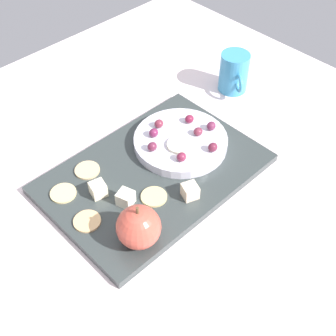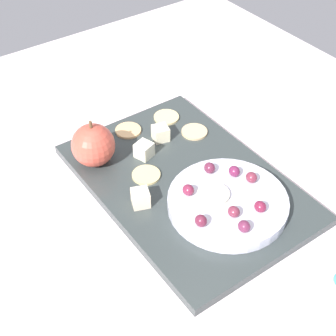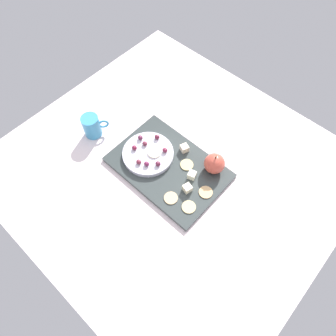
% 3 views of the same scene
% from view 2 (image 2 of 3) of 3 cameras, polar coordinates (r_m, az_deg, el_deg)
% --- Properties ---
extents(table, '(1.13, 1.06, 0.03)m').
position_cam_2_polar(table, '(0.84, 1.15, -2.70)').
color(table, silver).
rests_on(table, ground).
extents(platter, '(0.40, 0.27, 0.01)m').
position_cam_2_polar(platter, '(0.83, 2.03, -1.68)').
color(platter, '#333B3A').
rests_on(platter, table).
extents(serving_dish, '(0.18, 0.18, 0.02)m').
position_cam_2_polar(serving_dish, '(0.78, 6.70, -3.87)').
color(serving_dish, silver).
rests_on(serving_dish, platter).
extents(apple_whole, '(0.07, 0.07, 0.07)m').
position_cam_2_polar(apple_whole, '(0.84, -8.39, 2.55)').
color(apple_whole, '#C24B3B').
rests_on(apple_whole, platter).
extents(apple_stem, '(0.01, 0.01, 0.01)m').
position_cam_2_polar(apple_stem, '(0.81, -8.68, 4.84)').
color(apple_stem, brown).
rests_on(apple_stem, apple_whole).
extents(cheese_cube_0, '(0.03, 0.03, 0.03)m').
position_cam_2_polar(cheese_cube_0, '(0.86, -2.71, 2.02)').
color(cheese_cube_0, white).
rests_on(cheese_cube_0, platter).
extents(cheese_cube_1, '(0.03, 0.03, 0.03)m').
position_cam_2_polar(cheese_cube_1, '(0.89, -0.84, 3.93)').
color(cheese_cube_1, '#F9EEC6').
rests_on(cheese_cube_1, platter).
extents(cheese_cube_2, '(0.03, 0.03, 0.03)m').
position_cam_2_polar(cheese_cube_2, '(0.78, -3.10, -3.37)').
color(cheese_cube_2, '#F4E0BF').
rests_on(cheese_cube_2, platter).
extents(cracker_0, '(0.05, 0.05, 0.00)m').
position_cam_2_polar(cracker_0, '(0.92, 2.98, 4.08)').
color(cracker_0, '#D4B383').
rests_on(cracker_0, platter).
extents(cracker_1, '(0.05, 0.05, 0.00)m').
position_cam_2_polar(cracker_1, '(0.95, -0.18, 5.73)').
color(cracker_1, '#DBC386').
rests_on(cracker_1, platter).
extents(cracker_2, '(0.05, 0.05, 0.00)m').
position_cam_2_polar(cracker_2, '(0.92, -4.57, 4.19)').
color(cracker_2, '#E3B57A').
rests_on(cracker_2, platter).
extents(cracker_3, '(0.05, 0.05, 0.00)m').
position_cam_2_polar(cracker_3, '(0.83, -2.46, -0.78)').
color(cracker_3, '#D5C080').
rests_on(cracker_3, platter).
extents(grape_0, '(0.02, 0.02, 0.02)m').
position_cam_2_polar(grape_0, '(0.80, 7.45, -0.37)').
color(grape_0, '#6A2044').
rests_on(grape_0, serving_dish).
extents(grape_1, '(0.02, 0.02, 0.02)m').
position_cam_2_polar(grape_1, '(0.80, 9.35, -1.04)').
color(grape_1, maroon).
rests_on(grape_1, serving_dish).
extents(grape_2, '(0.02, 0.02, 0.02)m').
position_cam_2_polar(grape_2, '(0.75, 10.30, -4.28)').
color(grape_2, maroon).
rests_on(grape_2, serving_dish).
extents(grape_3, '(0.02, 0.02, 0.02)m').
position_cam_2_polar(grape_3, '(0.80, 4.69, 0.01)').
color(grape_3, '#602139').
rests_on(grape_3, serving_dish).
extents(grape_4, '(0.02, 0.02, 0.02)m').
position_cam_2_polar(grape_4, '(0.74, 7.39, -4.88)').
color(grape_4, maroon).
rests_on(grape_4, serving_dish).
extents(grape_5, '(0.02, 0.02, 0.02)m').
position_cam_2_polar(grape_5, '(0.77, 2.29, -2.48)').
color(grape_5, maroon).
rests_on(grape_5, serving_dish).
extents(grape_6, '(0.02, 0.02, 0.02)m').
position_cam_2_polar(grape_6, '(0.73, 8.64, -6.43)').
color(grape_6, '#642441').
rests_on(grape_6, serving_dish).
extents(grape_7, '(0.02, 0.02, 0.02)m').
position_cam_2_polar(grape_7, '(0.72, 3.71, -5.92)').
color(grape_7, maroon).
rests_on(grape_7, serving_dish).
extents(apple_slice_0, '(0.05, 0.05, 0.01)m').
position_cam_2_polar(apple_slice_0, '(0.77, 5.11, -2.94)').
color(apple_slice_0, beige).
rests_on(apple_slice_0, serving_dish).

